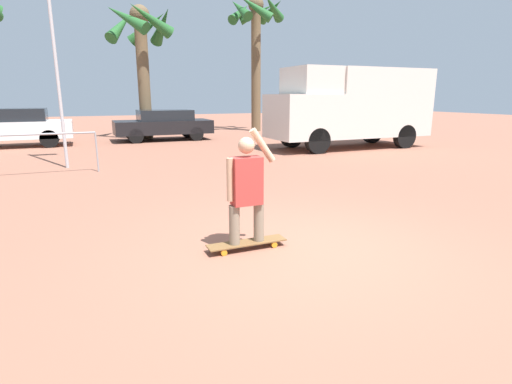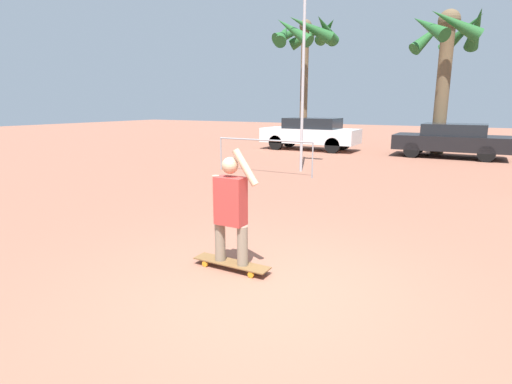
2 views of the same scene
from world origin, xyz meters
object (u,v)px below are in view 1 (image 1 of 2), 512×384
at_px(person_skateboarder, 246,186).
at_px(palm_tree_near_van, 256,28).
at_px(parked_car_white, 10,127).
at_px(flagpole, 52,3).
at_px(camper_van, 352,105).
at_px(skateboard, 247,243).
at_px(parked_car_black, 164,124).
at_px(palm_tree_center_background, 142,39).

relative_size(person_skateboarder, palm_tree_near_van, 0.21).
xyz_separation_m(parked_car_white, flagpole, (2.19, -6.02, 3.52)).
bearing_deg(person_skateboarder, palm_tree_near_van, 66.30).
xyz_separation_m(camper_van, flagpole, (-10.07, -0.60, 2.68)).
bearing_deg(palm_tree_near_van, flagpole, -136.64).
relative_size(skateboard, palm_tree_near_van, 0.15).
relative_size(parked_car_white, flagpole, 0.59).
relative_size(parked_car_black, palm_tree_center_background, 0.71).
relative_size(parked_car_white, palm_tree_near_van, 0.62).
height_order(camper_van, flagpole, flagpole).
bearing_deg(skateboard, palm_tree_center_background, 86.21).
height_order(palm_tree_near_van, palm_tree_center_background, palm_tree_near_van).
distance_m(palm_tree_near_van, flagpole, 13.46).
bearing_deg(palm_tree_near_van, parked_car_black, -153.48).
xyz_separation_m(skateboard, flagpole, (-2.30, 7.75, 4.25)).
bearing_deg(parked_car_black, flagpole, -121.66).
relative_size(person_skateboarder, parked_car_white, 0.33).
bearing_deg(flagpole, parked_car_black, 58.34).
height_order(camper_van, palm_tree_center_background, palm_tree_center_background).
bearing_deg(skateboard, parked_car_black, 83.65).
xyz_separation_m(parked_car_white, palm_tree_near_van, (11.93, 3.17, 4.82)).
bearing_deg(person_skateboarder, parked_car_white, 108.04).
distance_m(parked_car_black, flagpole, 8.19).
height_order(person_skateboarder, palm_tree_near_van, palm_tree_near_van).
bearing_deg(palm_tree_near_van, skateboard, -113.70).
bearing_deg(parked_car_white, palm_tree_near_van, 14.91).
distance_m(parked_car_white, flagpole, 7.31).
bearing_deg(palm_tree_center_background, person_skateboarder, -93.79).
xyz_separation_m(person_skateboarder, camper_van, (7.77, 8.35, 0.79)).
bearing_deg(person_skateboarder, flagpole, 106.52).
distance_m(person_skateboarder, palm_tree_near_van, 19.11).
height_order(parked_car_black, palm_tree_center_background, palm_tree_center_background).
xyz_separation_m(parked_car_black, palm_tree_near_van, (5.88, 2.93, 4.89)).
distance_m(skateboard, person_skateboarder, 0.79).
bearing_deg(parked_car_black, person_skateboarder, -96.36).
relative_size(parked_car_black, palm_tree_near_van, 0.59).
xyz_separation_m(skateboard, person_skateboarder, (-0.00, 0.00, 0.79)).
xyz_separation_m(skateboard, parked_car_white, (-4.49, 13.77, 0.73)).
xyz_separation_m(parked_car_black, parked_car_white, (-6.05, -0.24, 0.07)).
distance_m(parked_car_white, palm_tree_center_background, 6.76).
relative_size(camper_van, parked_car_black, 1.48).
distance_m(skateboard, palm_tree_center_background, 15.79).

